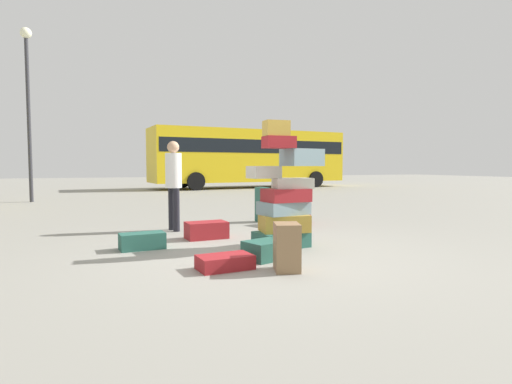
{
  "coord_description": "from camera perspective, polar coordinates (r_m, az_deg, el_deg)",
  "views": [
    {
      "loc": [
        -2.25,
        -5.11,
        1.21
      ],
      "look_at": [
        0.35,
        1.4,
        0.76
      ],
      "focal_mm": 28.77,
      "sensor_mm": 36.0,
      "label": 1
    }
  ],
  "objects": [
    {
      "name": "suitcase_teal_white_trunk",
      "position": [
        5.37,
        1.35,
        -8.07
      ],
      "size": [
        0.62,
        0.55,
        0.24
      ],
      "primitive_type": "cube",
      "rotation": [
        0.0,
        0.0,
        0.33
      ],
      "color": "#26594C",
      "rests_on": "ground"
    },
    {
      "name": "suitcase_maroon_upright_blue",
      "position": [
        8.51,
        5.99,
        -2.19
      ],
      "size": [
        0.39,
        0.49,
        0.69
      ],
      "primitive_type": "cube",
      "rotation": [
        0.0,
        0.0,
        0.33
      ],
      "color": "maroon",
      "rests_on": "ground"
    },
    {
      "name": "suitcase_maroon_foreground_far",
      "position": [
        6.92,
        -6.9,
        -5.29
      ],
      "size": [
        0.69,
        0.44,
        0.28
      ],
      "primitive_type": "cube",
      "rotation": [
        0.0,
        0.0,
        0.06
      ],
      "color": "maroon",
      "rests_on": "ground"
    },
    {
      "name": "suitcase_teal_behind_tower",
      "position": [
        8.86,
        0.85,
        -1.76
      ],
      "size": [
        0.23,
        0.34,
        0.75
      ],
      "primitive_type": "cube",
      "rotation": [
        0.0,
        0.0,
        0.18
      ],
      "color": "#26594C",
      "rests_on": "ground"
    },
    {
      "name": "parked_bus",
      "position": [
        22.88,
        -0.86,
        5.22
      ],
      "size": [
        11.04,
        3.35,
        3.15
      ],
      "rotation": [
        0.0,
        0.0,
        0.08
      ],
      "color": "yellow",
      "rests_on": "ground"
    },
    {
      "name": "lamp_post",
      "position": [
        15.86,
        -29.16,
        12.52
      ],
      "size": [
        0.36,
        0.36,
        5.74
      ],
      "color": "#333338",
      "rests_on": "ground"
    },
    {
      "name": "person_bearded_onlooker",
      "position": [
        7.77,
        -11.39,
        1.97
      ],
      "size": [
        0.3,
        0.33,
        1.67
      ],
      "rotation": [
        0.0,
        0.0,
        -1.35
      ],
      "color": "black",
      "rests_on": "ground"
    },
    {
      "name": "suitcase_brown_right_side",
      "position": [
        4.78,
        4.31,
        -7.64
      ],
      "size": [
        0.38,
        0.43,
        0.55
      ],
      "primitive_type": "cube",
      "rotation": [
        0.0,
        0.0,
        -0.31
      ],
      "color": "olive",
      "rests_on": "ground"
    },
    {
      "name": "suitcase_tower",
      "position": [
        6.09,
        4.03,
        -1.12
      ],
      "size": [
        1.05,
        0.73,
        1.84
      ],
      "color": "#26594C",
      "rests_on": "ground"
    },
    {
      "name": "ground_plane",
      "position": [
        5.71,
        1.99,
        -8.59
      ],
      "size": [
        80.0,
        80.0,
        0.0
      ],
      "primitive_type": "plane",
      "color": "gray"
    },
    {
      "name": "suitcase_teal_foreground_near",
      "position": [
        6.23,
        -15.53,
        -6.58
      ],
      "size": [
        0.66,
        0.38,
        0.24
      ],
      "primitive_type": "cube",
      "rotation": [
        0.0,
        0.0,
        0.09
      ],
      "color": "#26594C",
      "rests_on": "ground"
    },
    {
      "name": "suitcase_maroon_left_side",
      "position": [
        4.9,
        -4.33,
        -9.69
      ],
      "size": [
        0.66,
        0.43,
        0.17
      ],
      "primitive_type": "cube",
      "rotation": [
        0.0,
        0.0,
        0.08
      ],
      "color": "maroon",
      "rests_on": "ground"
    }
  ]
}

